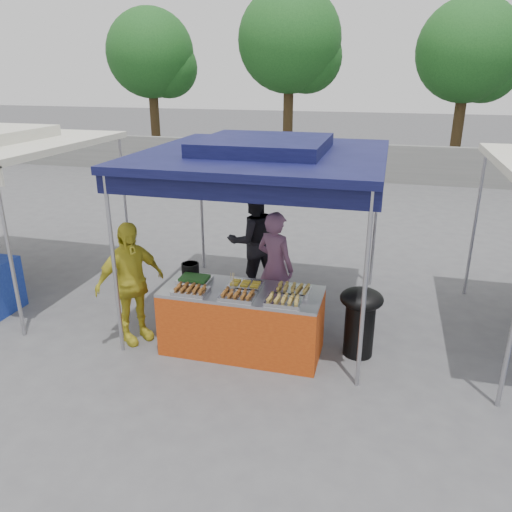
% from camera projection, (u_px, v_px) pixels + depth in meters
% --- Properties ---
extents(ground_plane, '(80.00, 80.00, 0.00)m').
position_uv_depth(ground_plane, '(244.00, 346.00, 6.58)').
color(ground_plane, '#4E4E50').
extents(back_wall, '(40.00, 0.25, 1.20)m').
position_uv_depth(back_wall, '(338.00, 162.00, 16.32)').
color(back_wall, slate).
rests_on(back_wall, ground_plane).
extents(main_canopy, '(3.20, 3.20, 2.57)m').
position_uv_depth(main_canopy, '(263.00, 154.00, 6.63)').
color(main_canopy, '#A3A3A9').
rests_on(main_canopy, ground_plane).
extents(tree_0, '(3.38, 3.29, 5.66)m').
position_uv_depth(tree_0, '(155.00, 57.00, 18.98)').
color(tree_0, '#382915').
rests_on(tree_0, ground_plane).
extents(tree_1, '(3.65, 3.61, 6.21)m').
position_uv_depth(tree_1, '(294.00, 45.00, 17.46)').
color(tree_1, '#382915').
rests_on(tree_1, ground_plane).
extents(tree_2, '(3.38, 3.29, 5.66)m').
position_uv_depth(tree_2, '(472.00, 55.00, 16.11)').
color(tree_2, '#382915').
rests_on(tree_2, ground_plane).
extents(vendor_table, '(2.00, 0.80, 0.85)m').
position_uv_depth(vendor_table, '(242.00, 321.00, 6.34)').
color(vendor_table, '#A83A0F').
rests_on(vendor_table, ground_plane).
extents(food_tray_fl, '(0.42, 0.30, 0.07)m').
position_uv_depth(food_tray_fl, '(191.00, 290.00, 6.10)').
color(food_tray_fl, '#AEAEB2').
rests_on(food_tray_fl, vendor_table).
extents(food_tray_fm, '(0.42, 0.30, 0.07)m').
position_uv_depth(food_tray_fm, '(238.00, 296.00, 5.95)').
color(food_tray_fm, '#AEAEB2').
rests_on(food_tray_fm, vendor_table).
extents(food_tray_fr, '(0.42, 0.30, 0.07)m').
position_uv_depth(food_tray_fr, '(284.00, 301.00, 5.82)').
color(food_tray_fr, '#AEAEB2').
rests_on(food_tray_fr, vendor_table).
extents(food_tray_bl, '(0.42, 0.30, 0.07)m').
position_uv_depth(food_tray_bl, '(195.00, 279.00, 6.42)').
color(food_tray_bl, '#AEAEB2').
rests_on(food_tray_bl, vendor_table).
extents(food_tray_bm, '(0.42, 0.30, 0.07)m').
position_uv_depth(food_tray_bm, '(245.00, 285.00, 6.26)').
color(food_tray_bm, '#AEAEB2').
rests_on(food_tray_bm, vendor_table).
extents(food_tray_br, '(0.42, 0.30, 0.07)m').
position_uv_depth(food_tray_br, '(293.00, 290.00, 6.12)').
color(food_tray_br, '#AEAEB2').
rests_on(food_tray_br, vendor_table).
extents(cooking_pot, '(0.24, 0.24, 0.14)m').
position_uv_depth(cooking_pot, '(190.00, 268.00, 6.69)').
color(cooking_pot, black).
rests_on(cooking_pot, vendor_table).
extents(skewer_cup, '(0.08, 0.08, 0.09)m').
position_uv_depth(skewer_cup, '(232.00, 291.00, 6.05)').
color(skewer_cup, '#A3A3A9').
rests_on(skewer_cup, vendor_table).
extents(wok_burner, '(0.54, 0.54, 0.90)m').
position_uv_depth(wok_burner, '(360.00, 316.00, 6.21)').
color(wok_burner, black).
rests_on(wok_burner, ground_plane).
extents(crate_left, '(0.47, 0.33, 0.28)m').
position_uv_depth(crate_left, '(236.00, 314.00, 7.11)').
color(crate_left, navy).
rests_on(crate_left, ground_plane).
extents(crate_right, '(0.53, 0.37, 0.32)m').
position_uv_depth(crate_right, '(275.00, 321.00, 6.89)').
color(crate_right, navy).
rests_on(crate_right, ground_plane).
extents(crate_stacked, '(0.52, 0.36, 0.31)m').
position_uv_depth(crate_stacked, '(275.00, 301.00, 6.78)').
color(crate_stacked, navy).
rests_on(crate_stacked, crate_right).
extents(vendor_woman, '(0.69, 0.59, 1.62)m').
position_uv_depth(vendor_woman, '(275.00, 267.00, 7.03)').
color(vendor_woman, '#774C69').
rests_on(vendor_woman, ground_plane).
extents(helper_man, '(1.07, 1.01, 1.74)m').
position_uv_depth(helper_man, '(253.00, 241.00, 7.93)').
color(helper_man, black).
rests_on(helper_man, ground_plane).
extents(customer_person, '(0.86, 1.03, 1.64)m').
position_uv_depth(customer_person, '(130.00, 283.00, 6.46)').
color(customer_person, gold).
rests_on(customer_person, ground_plane).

